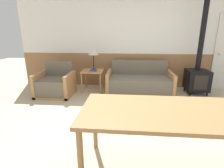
% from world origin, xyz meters
% --- Properties ---
extents(ground_plane, '(16.00, 16.00, 0.00)m').
position_xyz_m(ground_plane, '(0.00, 0.00, 0.00)').
color(ground_plane, beige).
extents(wall_back, '(7.20, 0.06, 2.70)m').
position_xyz_m(wall_back, '(0.00, 2.63, 1.35)').
color(wall_back, '#996B42').
rests_on(wall_back, ground_plane).
extents(couch, '(1.71, 0.87, 0.81)m').
position_xyz_m(couch, '(-0.11, 2.02, 0.25)').
color(couch, '#B27F4C').
rests_on(couch, ground_plane).
extents(armchair, '(0.88, 0.77, 0.82)m').
position_xyz_m(armchair, '(-2.26, 1.61, 0.26)').
color(armchair, '#B27F4C').
rests_on(armchair, ground_plane).
extents(side_table, '(0.56, 0.56, 0.57)m').
position_xyz_m(side_table, '(-1.37, 2.05, 0.48)').
color(side_table, '#B27F4C').
rests_on(side_table, ground_plane).
extents(table_lamp, '(0.29, 0.29, 0.57)m').
position_xyz_m(table_lamp, '(-1.35, 2.14, 1.05)').
color(table_lamp, black).
rests_on(table_lamp, side_table).
extents(book_stack, '(0.19, 0.18, 0.03)m').
position_xyz_m(book_stack, '(-1.33, 1.95, 0.59)').
color(book_stack, '#994C84').
rests_on(book_stack, side_table).
extents(dining_table, '(2.18, 0.87, 0.78)m').
position_xyz_m(dining_table, '(0.18, -0.80, 0.71)').
color(dining_table, '#9E7042').
rests_on(dining_table, ground_plane).
extents(wood_stove, '(0.53, 0.55, 2.53)m').
position_xyz_m(wood_stove, '(1.39, 2.09, 0.57)').
color(wood_stove, black).
rests_on(wood_stove, ground_plane).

